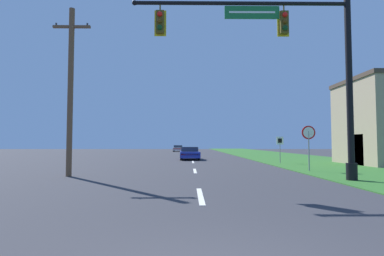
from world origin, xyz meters
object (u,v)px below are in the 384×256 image
object	(u,v)px
route_sign_post	(280,144)
utility_pole_near	(70,88)
far_car	(178,148)
car_ahead	(190,153)
signal_mast	(297,59)
stop_sign	(309,138)

from	to	relation	value
route_sign_post	utility_pole_near	world-z (taller)	utility_pole_near
utility_pole_near	route_sign_post	bearing A→B (deg)	35.03
far_car	car_ahead	bearing A→B (deg)	-85.75
car_ahead	far_car	xyz separation A→B (m)	(-2.13, 28.61, -0.00)
signal_mast	far_car	size ratio (longest dim) A/B	2.18
route_sign_post	utility_pole_near	distance (m)	15.80
stop_sign	route_sign_post	xyz separation A→B (m)	(0.40, 6.58, -0.34)
stop_sign	car_ahead	bearing A→B (deg)	118.00
car_ahead	utility_pole_near	distance (m)	16.29
utility_pole_near	far_car	bearing A→B (deg)	85.25
stop_sign	utility_pole_near	size ratio (longest dim) A/B	0.31
route_sign_post	utility_pole_near	bearing A→B (deg)	-144.97
utility_pole_near	car_ahead	bearing A→B (deg)	68.84
car_ahead	stop_sign	xyz separation A→B (m)	(6.62, -12.45, 1.26)
signal_mast	far_car	bearing A→B (deg)	98.29
car_ahead	route_sign_post	world-z (taller)	route_sign_post
stop_sign	utility_pole_near	xyz separation A→B (m)	(-12.36, -2.37, 2.33)
signal_mast	car_ahead	bearing A→B (deg)	105.01
car_ahead	signal_mast	bearing A→B (deg)	-74.99
utility_pole_near	signal_mast	bearing A→B (deg)	-10.43
stop_sign	utility_pole_near	distance (m)	12.80
far_car	route_sign_post	xyz separation A→B (m)	(9.14, -34.48, 0.92)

